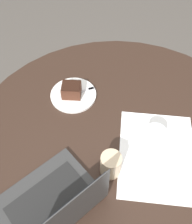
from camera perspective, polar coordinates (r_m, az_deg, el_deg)
name	(u,v)px	position (r m, az deg, el deg)	size (l,w,h in m)	color
ground_plane	(112,204)	(1.77, 3.61, -19.28)	(12.00, 12.00, 0.00)	#4C4742
dining_table	(120,157)	(1.19, 5.14, -9.80)	(1.32, 1.32, 0.76)	black
paper_document	(157,154)	(1.07, 13.14, -8.91)	(0.42, 0.33, 0.00)	white
plate	(73,95)	(1.22, -4.94, 3.74)	(0.21, 0.21, 0.01)	white
cake_slice	(71,90)	(1.19, -5.37, 4.79)	(0.07, 0.09, 0.06)	#472619
fork	(81,92)	(1.22, -3.38, 4.45)	(0.08, 0.17, 0.00)	silver
coffee_glass	(111,165)	(0.97, 3.23, -11.37)	(0.08, 0.08, 0.10)	#C6AD89
water_glass	(154,138)	(1.05, 12.50, -5.57)	(0.08, 0.08, 0.10)	silver
laptop	(52,203)	(0.94, -9.54, -19.01)	(0.41, 0.41, 0.22)	#2D2D2D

